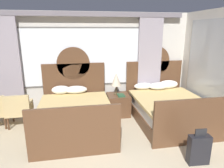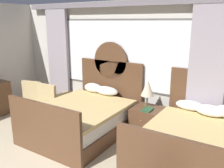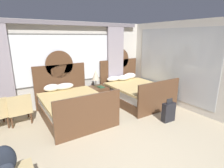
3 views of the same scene
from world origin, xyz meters
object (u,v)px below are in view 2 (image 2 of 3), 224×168
Objects in this scene: armchair_by_window_centre at (37,94)px; bed_near_window at (85,115)px; book_on_nightstand at (148,110)px; bed_near_mirror at (198,144)px; table_lamp_on_nightstand at (148,88)px; armchair_by_window_left at (52,97)px; nightstand_between_beds at (147,121)px.

bed_near_window is at bearing -10.84° from armchair_by_window_centre.
bed_near_window is 1.30m from book_on_nightstand.
table_lamp_on_nightstand is at bearing 151.32° from bed_near_mirror.
armchair_by_window_centre is (-3.05, -0.13, -0.14)m from book_on_nightstand.
bed_near_window is at bearing -158.04° from book_on_nightstand.
armchair_by_window_centre is at bearing 175.23° from bed_near_mirror.
table_lamp_on_nightstand is 0.70× the size of armchair_by_window_left.
bed_near_mirror is 2.66× the size of armchair_by_window_left.
bed_near_window reaches higher than book_on_nightstand.
table_lamp_on_nightstand is at bearing 117.79° from book_on_nightstand.
nightstand_between_beds is 0.74× the size of armchair_by_window_centre.
book_on_nightstand reaches higher than nightstand_between_beds.
armchair_by_window_left reaches higher than nightstand_between_beds.
armchair_by_window_centre is (-4.14, 0.35, 0.07)m from bed_near_mirror.
bed_near_window is 2.28m from bed_near_mirror.
table_lamp_on_nightstand is at bearing 125.97° from nightstand_between_beds.
bed_near_mirror reaches higher than nightstand_between_beds.
bed_near_window reaches higher than table_lamp_on_nightstand.
bed_near_mirror is 3.78× the size of table_lamp_on_nightstand.
armchair_by_window_centre is at bearing 179.86° from armchair_by_window_left.
armchair_by_window_centre is at bearing 169.16° from bed_near_window.
book_on_nightstand is at bearing 2.35° from armchair_by_window_centre.
bed_near_mirror is 1.48m from table_lamp_on_nightstand.
nightstand_between_beds is at bearing 27.53° from bed_near_window.
table_lamp_on_nightstand is at bearing 30.99° from bed_near_window.
armchair_by_window_left is (-2.49, -0.13, -0.14)m from book_on_nightstand.
nightstand_between_beds is 2.46m from armchair_by_window_left.
book_on_nightstand is 3.05m from armchair_by_window_centre.
bed_near_mirror is 3.60m from armchair_by_window_left.
bed_near_mirror is (2.28, 0.01, 0.00)m from bed_near_window.
nightstand_between_beds is 2.31× the size of book_on_nightstand.
bed_near_window is 1.89m from armchair_by_window_centre.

